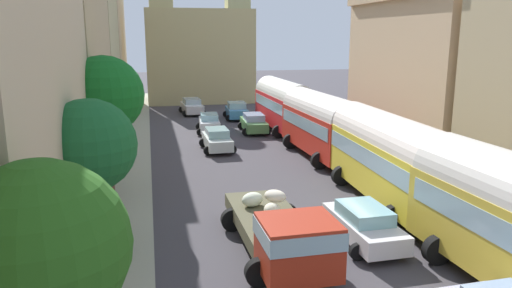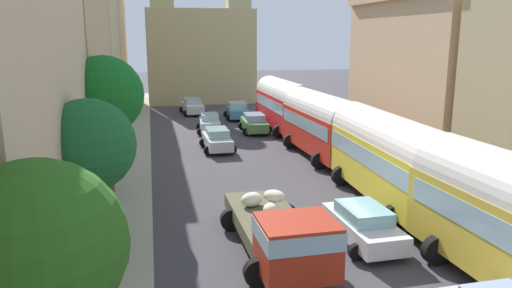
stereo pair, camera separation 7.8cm
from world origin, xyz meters
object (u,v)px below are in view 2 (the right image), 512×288
(cargo_truck_0, at_px, (281,232))
(car_6, at_px, (237,111))
(car_4, at_px, (363,224))
(pedestrian_1, at_px, (111,163))
(parked_bus_1, at_px, (389,155))
(parked_bus_2, at_px, (321,122))
(car_1, at_px, (210,123))
(car_2, at_px, (192,106))
(parked_bus_3, at_px, (283,103))
(car_0, at_px, (217,139))
(car_5, at_px, (254,123))

(cargo_truck_0, relative_size, car_6, 1.90)
(car_4, distance_m, pedestrian_1, 13.93)
(cargo_truck_0, bearing_deg, parked_bus_1, 37.05)
(parked_bus_1, xyz_separation_m, parked_bus_2, (-0.00, 9.00, -0.03))
(parked_bus_2, xyz_separation_m, car_4, (-2.97, -12.88, -1.53))
(car_1, height_order, car_6, car_6)
(car_2, xyz_separation_m, car_6, (3.82, -3.80, 0.01))
(parked_bus_1, distance_m, car_2, 29.02)
(car_2, height_order, pedestrian_1, pedestrian_1)
(car_6, bearing_deg, car_2, 135.12)
(car_2, bearing_deg, cargo_truck_0, -89.82)
(parked_bus_1, relative_size, car_4, 2.35)
(car_6, height_order, pedestrian_1, pedestrian_1)
(parked_bus_1, distance_m, car_1, 19.41)
(parked_bus_3, xyz_separation_m, car_0, (-6.19, -5.79, -1.53))
(car_0, bearing_deg, pedestrian_1, -136.74)
(car_1, bearing_deg, car_0, -92.23)
(car_2, bearing_deg, car_6, -44.88)
(cargo_truck_0, xyz_separation_m, car_0, (0.16, 17.01, -0.37))
(car_0, relative_size, car_6, 1.02)
(cargo_truck_0, bearing_deg, car_1, 89.01)
(pedestrian_1, bearing_deg, parked_bus_2, 12.82)
(car_1, bearing_deg, parked_bus_3, -4.02)
(car_5, distance_m, car_6, 6.54)
(car_0, bearing_deg, parked_bus_3, 43.09)
(parked_bus_1, distance_m, car_4, 5.13)
(cargo_truck_0, relative_size, car_0, 1.87)
(parked_bus_1, distance_m, cargo_truck_0, 8.04)
(car_0, bearing_deg, car_5, 56.58)
(parked_bus_1, height_order, car_1, parked_bus_1)
(parked_bus_1, bearing_deg, car_1, 107.90)
(parked_bus_3, xyz_separation_m, pedestrian_1, (-12.66, -11.88, -1.26))
(parked_bus_1, bearing_deg, car_4, -127.43)
(parked_bus_2, distance_m, car_0, 7.13)
(cargo_truck_0, bearing_deg, car_6, 82.76)
(car_0, height_order, pedestrian_1, pedestrian_1)
(parked_bus_1, distance_m, parked_bus_3, 18.00)
(car_5, bearing_deg, car_1, 171.78)
(parked_bus_2, xyz_separation_m, car_0, (-6.19, 3.21, -1.50))
(car_4, bearing_deg, parked_bus_1, 52.57)
(car_2, height_order, car_6, car_6)
(parked_bus_2, height_order, car_5, parked_bus_2)
(car_2, distance_m, car_6, 5.38)
(parked_bus_1, distance_m, car_5, 18.14)
(car_2, relative_size, car_5, 0.99)
(car_2, distance_m, car_4, 32.32)
(pedestrian_1, bearing_deg, car_6, 61.33)
(car_2, height_order, car_4, car_2)
(parked_bus_2, bearing_deg, car_1, 122.28)
(car_5, bearing_deg, car_6, 91.84)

